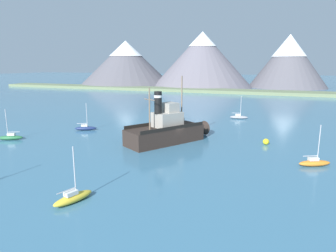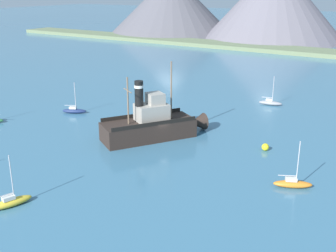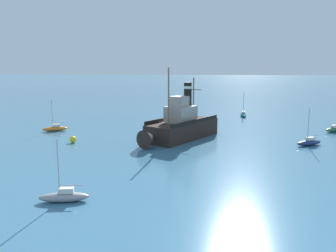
{
  "view_description": "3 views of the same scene",
  "coord_description": "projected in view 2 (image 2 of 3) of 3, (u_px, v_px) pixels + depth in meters",
  "views": [
    {
      "loc": [
        14.09,
        -41.17,
        11.7
      ],
      "look_at": [
        -1.08,
        -0.74,
        2.7
      ],
      "focal_mm": 32.0,
      "sensor_mm": 36.0,
      "label": 1
    },
    {
      "loc": [
        28.4,
        -42.5,
        19.11
      ],
      "look_at": [
        0.57,
        0.76,
        1.82
      ],
      "focal_mm": 45.0,
      "sensor_mm": 36.0,
      "label": 2
    },
    {
      "loc": [
        -4.14,
        48.71,
        10.32
      ],
      "look_at": [
        0.36,
        -0.92,
        1.62
      ],
      "focal_mm": 38.0,
      "sensor_mm": 36.0,
      "label": 3
    }
  ],
  "objects": [
    {
      "name": "sailboat_navy",
      "position": [
        74.0,
        111.0,
        65.87
      ],
      "size": [
        3.87,
        2.75,
        4.9
      ],
      "color": "navy",
      "rests_on": "ground"
    },
    {
      "name": "sailboat_grey",
      "position": [
        270.0,
        103.0,
        70.33
      ],
      "size": [
        3.94,
        1.78,
        4.9
      ],
      "color": "gray",
      "rests_on": "ground"
    },
    {
      "name": "old_tugboat",
      "position": [
        153.0,
        125.0,
        54.82
      ],
      "size": [
        10.45,
        14.02,
        9.9
      ],
      "color": "#2D231E",
      "rests_on": "ground"
    },
    {
      "name": "mooring_buoy",
      "position": [
        265.0,
        147.0,
        50.99
      ],
      "size": [
        0.89,
        0.89,
        0.89
      ],
      "primitive_type": "sphere",
      "color": "yellow",
      "rests_on": "ground"
    },
    {
      "name": "sailboat_yellow",
      "position": [
        11.0,
        202.0,
        38.18
      ],
      "size": [
        2.18,
        3.96,
        4.9
      ],
      "color": "gold",
      "rests_on": "ground"
    },
    {
      "name": "sailboat_orange",
      "position": [
        293.0,
        183.0,
        41.7
      ],
      "size": [
        3.89,
        2.7,
        4.9
      ],
      "color": "orange",
      "rests_on": "ground"
    },
    {
      "name": "ground_plane",
      "position": [
        161.0,
        140.0,
        54.53
      ],
      "size": [
        600.0,
        600.0,
        0.0
      ],
      "primitive_type": "plane",
      "color": "teal"
    },
    {
      "name": "shoreline_strip",
      "position": [
        322.0,
        53.0,
        120.83
      ],
      "size": [
        240.0,
        12.0,
        1.2
      ],
      "primitive_type": "cube",
      "color": "#6B7A56",
      "rests_on": "ground"
    },
    {
      "name": "mountain_ridge",
      "position": [
        291.0,
        3.0,
        148.59
      ],
      "size": [
        172.15,
        61.21,
        27.34
      ],
      "color": "#56545B",
      "rests_on": "ground"
    }
  ]
}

